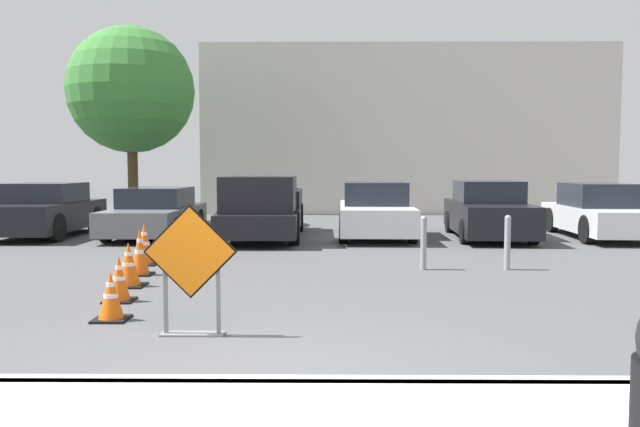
# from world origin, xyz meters

# --- Properties ---
(ground_plane) EXTENTS (96.00, 96.00, 0.00)m
(ground_plane) POSITION_xyz_m (0.00, 10.00, 0.00)
(ground_plane) COLOR #4C4C4F
(curb_lip) EXTENTS (24.00, 0.20, 0.14)m
(curb_lip) POSITION_xyz_m (0.00, 0.00, 0.07)
(curb_lip) COLOR beige
(curb_lip) RESTS_ON ground_plane
(road_closed_sign) EXTENTS (1.02, 0.20, 1.44)m
(road_closed_sign) POSITION_xyz_m (-0.94, 1.78, 0.79)
(road_closed_sign) COLOR black
(road_closed_sign) RESTS_ON ground_plane
(traffic_cone_nearest) EXTENTS (0.40, 0.40, 0.59)m
(traffic_cone_nearest) POSITION_xyz_m (-2.06, 2.47, 0.29)
(traffic_cone_nearest) COLOR black
(traffic_cone_nearest) RESTS_ON ground_plane
(traffic_cone_second) EXTENTS (0.39, 0.39, 0.64)m
(traffic_cone_second) POSITION_xyz_m (-2.31, 3.53, 0.31)
(traffic_cone_second) COLOR black
(traffic_cone_second) RESTS_ON ground_plane
(traffic_cone_third) EXTENTS (0.48, 0.48, 0.69)m
(traffic_cone_third) POSITION_xyz_m (-2.52, 4.61, 0.33)
(traffic_cone_third) COLOR black
(traffic_cone_third) RESTS_ON ground_plane
(traffic_cone_fourth) EXTENTS (0.41, 0.41, 0.81)m
(traffic_cone_fourth) POSITION_xyz_m (-2.65, 5.64, 0.39)
(traffic_cone_fourth) COLOR black
(traffic_cone_fourth) RESTS_ON ground_plane
(traffic_cone_fifth) EXTENTS (0.47, 0.47, 0.81)m
(traffic_cone_fifth) POSITION_xyz_m (-2.91, 6.78, 0.39)
(traffic_cone_fifth) COLOR black
(traffic_cone_fifth) RESTS_ON ground_plane
(parked_car_nearest) EXTENTS (1.94, 4.04, 1.43)m
(parked_car_nearest) POSITION_xyz_m (-6.96, 11.59, 0.68)
(parked_car_nearest) COLOR black
(parked_car_nearest) RESTS_ON ground_plane
(parked_car_second) EXTENTS (1.92, 4.51, 1.30)m
(parked_car_second) POSITION_xyz_m (-4.03, 11.70, 0.61)
(parked_car_second) COLOR slate
(parked_car_second) RESTS_ON ground_plane
(pickup_truck) EXTENTS (2.01, 5.35, 1.62)m
(pickup_truck) POSITION_xyz_m (-1.10, 11.06, 0.73)
(pickup_truck) COLOR black
(pickup_truck) RESTS_ON ground_plane
(parked_car_third) EXTENTS (1.98, 4.61, 1.45)m
(parked_car_third) POSITION_xyz_m (1.83, 11.64, 0.68)
(parked_car_third) COLOR silver
(parked_car_third) RESTS_ON ground_plane
(parked_car_fourth) EXTENTS (2.02, 4.43, 1.49)m
(parked_car_fourth) POSITION_xyz_m (4.77, 11.35, 0.69)
(parked_car_fourth) COLOR black
(parked_car_fourth) RESTS_ON ground_plane
(parked_car_fifth) EXTENTS (1.98, 4.52, 1.43)m
(parked_car_fifth) POSITION_xyz_m (7.70, 11.46, 0.66)
(parked_car_fifth) COLOR silver
(parked_car_fifth) RESTS_ON ground_plane
(bollard_nearest) EXTENTS (0.12, 0.12, 0.98)m
(bollard_nearest) POSITION_xyz_m (2.29, 6.25, 0.51)
(bollard_nearest) COLOR gray
(bollard_nearest) RESTS_ON ground_plane
(bollard_second) EXTENTS (0.12, 0.12, 0.99)m
(bollard_second) POSITION_xyz_m (3.79, 6.25, 0.52)
(bollard_second) COLOR gray
(bollard_second) RESTS_ON ground_plane
(building_facade_backdrop) EXTENTS (16.19, 5.00, 6.63)m
(building_facade_backdrop) POSITION_xyz_m (3.74, 21.78, 3.32)
(building_facade_backdrop) COLOR beige
(building_facade_backdrop) RESTS_ON ground_plane
(street_tree_behind_lot) EXTENTS (3.96, 3.96, 6.26)m
(street_tree_behind_lot) POSITION_xyz_m (-5.63, 14.93, 4.27)
(street_tree_behind_lot) COLOR #513823
(street_tree_behind_lot) RESTS_ON ground_plane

